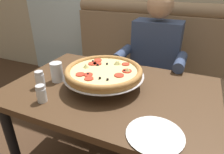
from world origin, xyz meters
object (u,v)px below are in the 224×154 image
pizza (104,72)px  patio_chair (90,30)px  dining_table (111,101)px  diner_main (153,60)px  plate_near_left (155,133)px  drinking_glass (57,73)px  booth_bench (145,78)px  shaker_parmesan (41,95)px  shaker_oregano (40,80)px

pizza → patio_chair: bearing=121.5°
dining_table → diner_main: diner_main is taller
plate_near_left → drinking_glass: drinking_glass is taller
booth_bench → drinking_glass: (-0.36, -0.93, 0.39)m
booth_bench → patio_chair: 1.82m
drinking_glass → patio_chair: bearing=114.5°
dining_table → shaker_parmesan: size_ratio=12.80×
drinking_glass → patio_chair: patio_chair is taller
shaker_oregano → drinking_glass: drinking_glass is taller
booth_bench → shaker_parmesan: bearing=-103.5°
drinking_glass → plate_near_left: bearing=-19.5°
plate_near_left → booth_bench: bearing=105.8°
pizza → shaker_oregano: (-0.35, -0.17, -0.05)m
pizza → shaker_parmesan: bearing=-128.3°
shaker_oregano → plate_near_left: size_ratio=0.42×
diner_main → patio_chair: diner_main is taller
dining_table → patio_chair: patio_chair is taller
booth_bench → drinking_glass: bearing=-110.8°
dining_table → plate_near_left: size_ratio=4.97×
shaker_parmesan → plate_near_left: (0.61, -0.01, -0.03)m
booth_bench → shaker_oregano: booth_bench is taller
shaker_parmesan → diner_main: bearing=66.4°
diner_main → drinking_glass: (-0.47, -0.67, 0.08)m
booth_bench → diner_main: diner_main is taller
plate_near_left → drinking_glass: size_ratio=1.99×
diner_main → patio_chair: size_ratio=1.48×
pizza → dining_table: bearing=-8.9°
shaker_parmesan → plate_near_left: bearing=-1.4°
booth_bench → patio_chair: bearing=137.5°
shaker_parmesan → plate_near_left: 0.61m
diner_main → drinking_glass: bearing=-125.0°
diner_main → dining_table: bearing=-100.3°
patio_chair → plate_near_left: bearing=-55.2°
pizza → drinking_glass: bearing=-168.8°
shaker_parmesan → drinking_glass: 0.24m
dining_table → pizza: pizza is taller
patio_chair → dining_table: bearing=-57.6°
patio_chair → diner_main: bearing=-45.8°
booth_bench → pizza: 0.98m
pizza → shaker_parmesan: pizza is taller
booth_bench → shaker_oregano: bearing=-110.9°
diner_main → shaker_oregano: size_ratio=12.29×
diner_main → plate_near_left: bearing=-76.3°
booth_bench → diner_main: 0.42m
dining_table → patio_chair: 2.50m
shaker_parmesan → plate_near_left: shaker_parmesan is taller
pizza → plate_near_left: 0.50m
booth_bench → shaker_parmesan: (-0.28, -1.16, 0.38)m
shaker_parmesan → patio_chair: size_ratio=0.11×
shaker_parmesan → drinking_glass: (-0.08, 0.23, 0.02)m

